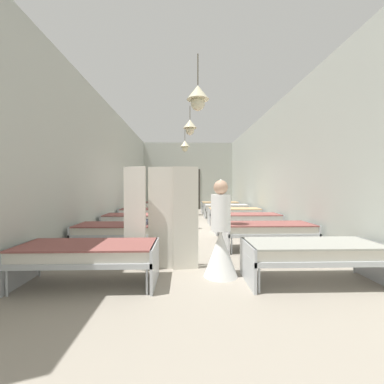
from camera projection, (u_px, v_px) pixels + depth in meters
ground_plane at (192, 230)px, 8.39m from camera, size 5.88×14.60×0.10m
room_shell at (191, 170)px, 9.57m from camera, size 5.68×14.20×3.98m
bed_left_row_0 at (88, 253)px, 3.58m from camera, size 1.90×0.84×0.57m
bed_right_row_0 at (312, 252)px, 3.68m from camera, size 1.90×0.84×0.57m
bed_left_row_1 at (121, 230)px, 5.48m from camera, size 1.90×0.84×0.57m
bed_right_row_1 at (268, 229)px, 5.58m from camera, size 1.90×0.84×0.57m
bed_left_row_2 at (137, 219)px, 7.38m from camera, size 1.90×0.84×0.57m
bed_right_row_2 at (247, 218)px, 7.47m from camera, size 1.90×0.84×0.57m
bed_left_row_3 at (147, 212)px, 9.28m from camera, size 1.90×0.84×0.57m
bed_right_row_3 at (234, 212)px, 9.37m from camera, size 1.90×0.84×0.57m
bed_left_row_4 at (153, 208)px, 11.17m from camera, size 1.90×0.84×0.57m
bed_right_row_4 at (226, 208)px, 11.27m from camera, size 1.90×0.84×0.57m
bed_left_row_5 at (158, 205)px, 13.07m from camera, size 1.90×0.84×0.57m
bed_right_row_5 at (220, 205)px, 13.17m from camera, size 1.90×0.84×0.57m
nurse_near_aisle at (221, 242)px, 3.91m from camera, size 0.52×0.52×1.49m
nurse_mid_aisle at (184, 213)px, 8.18m from camera, size 0.52×0.52×1.49m
patient_seated_primary at (137, 210)px, 5.44m from camera, size 0.44×0.44×0.80m
potted_plant at (193, 196)px, 12.25m from camera, size 0.53×0.53×1.45m
privacy_screen at (160, 218)px, 4.25m from camera, size 1.25×0.21×1.70m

